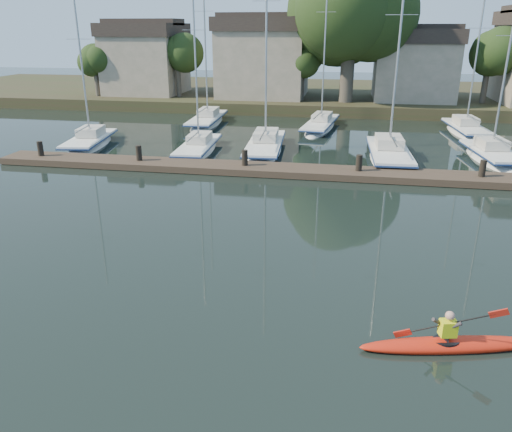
% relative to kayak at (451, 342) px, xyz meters
% --- Properties ---
extents(ground, '(160.00, 160.00, 0.00)m').
position_rel_kayak_xyz_m(ground, '(-5.06, 0.61, -0.18)').
color(ground, black).
rests_on(ground, ground).
extents(kayak, '(4.55, 1.61, 1.45)m').
position_rel_kayak_xyz_m(kayak, '(0.00, 0.00, 0.00)').
color(kayak, red).
rests_on(kayak, ground).
extents(dock, '(34.00, 2.00, 1.80)m').
position_rel_kayak_xyz_m(dock, '(-5.06, 14.61, 0.03)').
color(dock, '#483629').
rests_on(dock, ground).
extents(sailboat_0, '(3.17, 7.55, 11.61)m').
position_rel_kayak_xyz_m(sailboat_0, '(-19.34, 18.96, -0.37)').
color(sailboat_0, white).
rests_on(sailboat_0, ground).
extents(sailboat_1, '(2.30, 7.67, 12.39)m').
position_rel_kayak_xyz_m(sailboat_1, '(-11.86, 18.66, -0.34)').
color(sailboat_1, white).
rests_on(sailboat_1, ground).
extents(sailboat_2, '(2.69, 9.19, 15.02)m').
position_rel_kayak_xyz_m(sailboat_2, '(-7.77, 19.59, -0.36)').
color(sailboat_2, white).
rests_on(sailboat_2, ground).
extents(sailboat_3, '(2.58, 8.65, 13.81)m').
position_rel_kayak_xyz_m(sailboat_3, '(-0.25, 18.76, -0.38)').
color(sailboat_3, white).
rests_on(sailboat_3, ground).
extents(sailboat_4, '(2.98, 7.30, 12.05)m').
position_rel_kayak_xyz_m(sailboat_4, '(5.71, 19.71, -0.37)').
color(sailboat_4, white).
rests_on(sailboat_4, ground).
extents(sailboat_5, '(2.44, 8.87, 14.55)m').
position_rel_kayak_xyz_m(sailboat_5, '(-13.92, 28.12, -0.36)').
color(sailboat_5, white).
rests_on(sailboat_5, ground).
extents(sailboat_6, '(2.94, 9.15, 14.30)m').
position_rel_kayak_xyz_m(sailboat_6, '(-4.80, 27.89, -0.34)').
color(sailboat_6, white).
rests_on(sailboat_6, ground).
extents(sailboat_7, '(2.79, 7.99, 12.62)m').
position_rel_kayak_xyz_m(sailboat_7, '(5.85, 27.71, -0.36)').
color(sailboat_7, white).
rests_on(sailboat_7, ground).
extents(shore, '(90.00, 25.25, 12.75)m').
position_rel_kayak_xyz_m(shore, '(-3.45, 40.90, 3.05)').
color(shore, '#2B341A').
rests_on(shore, ground).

